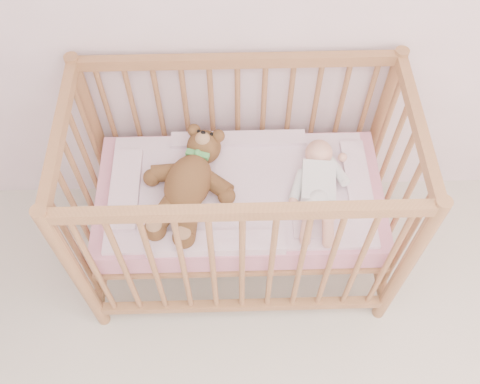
{
  "coord_description": "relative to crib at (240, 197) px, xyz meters",
  "views": [
    {
      "loc": [
        -0.3,
        0.36,
        2.45
      ],
      "look_at": [
        -0.26,
        1.55,
        0.62
      ],
      "focal_mm": 40.0,
      "sensor_mm": 36.0,
      "label": 1
    }
  ],
  "objects": [
    {
      "name": "crib",
      "position": [
        0.0,
        0.0,
        0.0
      ],
      "size": [
        1.36,
        0.76,
        1.0
      ],
      "primitive_type": null,
      "color": "tan",
      "rests_on": "floor"
    },
    {
      "name": "mattress",
      "position": [
        0.0,
        0.0,
        -0.01
      ],
      "size": [
        1.22,
        0.62,
        0.13
      ],
      "primitive_type": "cube",
      "color": "pink",
      "rests_on": "crib"
    },
    {
      "name": "blanket",
      "position": [
        0.0,
        0.0,
        0.06
      ],
      "size": [
        1.1,
        0.58,
        0.06
      ],
      "primitive_type": null,
      "color": "#E59DBC",
      "rests_on": "mattress"
    },
    {
      "name": "baby",
      "position": [
        0.32,
        -0.02,
        0.14
      ],
      "size": [
        0.31,
        0.55,
        0.13
      ],
      "primitive_type": null,
      "rotation": [
        0.0,
        0.0,
        -0.12
      ],
      "color": "white",
      "rests_on": "blanket"
    },
    {
      "name": "teddy_bear",
      "position": [
        -0.21,
        -0.02,
        0.15
      ],
      "size": [
        0.57,
        0.68,
        0.16
      ],
      "primitive_type": null,
      "rotation": [
        0.0,
        0.0,
        -0.31
      ],
      "color": "brown",
      "rests_on": "blanket"
    }
  ]
}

